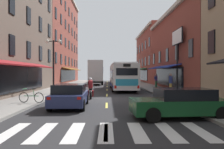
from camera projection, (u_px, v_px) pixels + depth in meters
name	position (u px, v px, depth m)	size (l,w,h in m)	color
ground_plane	(107.00, 99.00, 18.04)	(34.80, 80.00, 0.10)	#28282B
lane_centre_dashes	(107.00, 99.00, 17.79)	(0.14, 73.90, 0.01)	#DBCC4C
crosswalk_near	(106.00, 132.00, 8.04)	(7.10, 2.80, 0.01)	silver
sidewalk_left	(31.00, 98.00, 17.92)	(3.00, 80.00, 0.14)	gray
sidewalk_right	(181.00, 98.00, 18.15)	(3.00, 80.00, 0.14)	gray
billboard_sign	(177.00, 44.00, 23.04)	(0.40, 3.18, 6.27)	black
transit_bus	(122.00, 76.00, 27.43)	(2.80, 11.25, 3.11)	silver
box_truck	(96.00, 73.00, 38.77)	(2.69, 6.71, 4.04)	#B21E19
sedan_near	(70.00, 96.00, 13.62)	(2.07, 4.27, 1.38)	navy
sedan_mid	(97.00, 79.00, 49.63)	(1.98, 4.84, 1.40)	black
sedan_far	(181.00, 103.00, 10.45)	(4.50, 2.25, 1.34)	#144723
motorcycle_rider	(90.00, 89.00, 18.42)	(0.64, 2.07, 1.66)	black
bicycle_near	(31.00, 97.00, 14.70)	(1.69, 0.51, 0.91)	black
pedestrian_near	(156.00, 80.00, 30.05)	(0.47, 0.52, 1.76)	#33663F
pedestrian_mid	(171.00, 83.00, 22.17)	(0.36, 0.36, 1.83)	#B29947
street_lamp_twin	(54.00, 64.00, 20.97)	(1.42, 0.32, 4.93)	black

